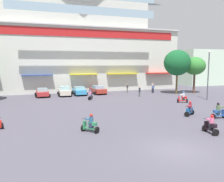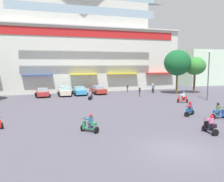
% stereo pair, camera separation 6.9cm
% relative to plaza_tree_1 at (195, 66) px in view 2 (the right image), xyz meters
% --- Properties ---
extents(ground_plane, '(128.00, 128.00, 0.00)m').
position_rel_plaza_tree_1_xyz_m(ground_plane, '(-18.84, -9.52, -4.85)').
color(ground_plane, '#524E5B').
extents(colonial_building, '(40.32, 15.00, 20.95)m').
position_rel_plaza_tree_1_xyz_m(colonial_building, '(-18.84, 12.91, 4.48)').
color(colonial_building, silver).
rests_on(colonial_building, ground).
extents(flank_building_right, '(11.80, 11.76, 8.57)m').
position_rel_plaza_tree_1_xyz_m(flank_building_right, '(13.07, 15.58, -0.57)').
color(flank_building_right, silver).
rests_on(flank_building_right, ground).
extents(plaza_tree_1, '(3.79, 3.68, 6.49)m').
position_rel_plaza_tree_1_xyz_m(plaza_tree_1, '(0.00, 0.00, 0.00)').
color(plaza_tree_1, brown).
rests_on(plaza_tree_1, ground).
extents(plaza_tree_3, '(4.76, 4.17, 7.66)m').
position_rel_plaza_tree_1_xyz_m(plaza_tree_3, '(-3.54, 0.17, 0.57)').
color(plaza_tree_3, brown).
rests_on(plaza_tree_3, ground).
extents(parked_car_0, '(2.48, 3.88, 1.39)m').
position_rel_plaza_tree_1_xyz_m(parked_car_0, '(-26.04, 4.04, -4.14)').
color(parked_car_0, '#AE2D30').
rests_on(parked_car_0, ground).
extents(parked_car_1, '(2.39, 4.15, 1.58)m').
position_rel_plaza_tree_1_xyz_m(parked_car_1, '(-22.51, 4.04, -4.07)').
color(parked_car_1, beige).
rests_on(parked_car_1, ground).
extents(parked_car_2, '(2.39, 3.98, 1.44)m').
position_rel_plaza_tree_1_xyz_m(parked_car_2, '(-20.00, 4.25, -4.12)').
color(parked_car_2, '#3894CB').
rests_on(parked_car_2, ground).
extents(parked_car_3, '(2.68, 4.36, 1.46)m').
position_rel_plaza_tree_1_xyz_m(parked_car_3, '(-16.64, 4.60, -4.11)').
color(parked_car_3, '#AB3226').
rests_on(parked_car_3, ground).
extents(scooter_rider_1, '(1.36, 1.42, 1.49)m').
position_rel_plaza_tree_1_xyz_m(scooter_rider_1, '(-23.10, -17.09, -4.23)').
color(scooter_rider_1, black).
rests_on(scooter_rider_1, ground).
extents(scooter_rider_4, '(1.05, 1.53, 1.50)m').
position_rel_plaza_tree_1_xyz_m(scooter_rider_4, '(-19.35, -1.21, -4.23)').
color(scooter_rider_4, black).
rests_on(scooter_rider_4, ground).
extents(scooter_rider_5, '(0.62, 1.42, 1.51)m').
position_rel_plaza_tree_1_xyz_m(scooter_rider_5, '(-14.40, -20.39, -4.22)').
color(scooter_rider_5, black).
rests_on(scooter_rider_5, ground).
extents(scooter_rider_7, '(1.45, 0.56, 1.59)m').
position_rel_plaza_tree_1_xyz_m(scooter_rider_7, '(-10.18, -16.73, -4.19)').
color(scooter_rider_7, black).
rests_on(scooter_rider_7, ground).
extents(scooter_rider_8, '(1.52, 1.21, 1.51)m').
position_rel_plaza_tree_1_xyz_m(scooter_rider_8, '(-12.06, -14.77, -4.24)').
color(scooter_rider_8, black).
rests_on(scooter_rider_8, ground).
extents(scooter_rider_9, '(1.46, 1.05, 1.58)m').
position_rel_plaza_tree_1_xyz_m(scooter_rider_9, '(-7.97, -7.88, -4.21)').
color(scooter_rider_9, black).
rests_on(scooter_rider_9, ground).
extents(pedestrian_0, '(0.42, 0.42, 1.54)m').
position_rel_plaza_tree_1_xyz_m(pedestrian_0, '(-11.02, 4.63, -3.97)').
color(pedestrian_0, brown).
rests_on(pedestrian_0, ground).
extents(pedestrian_1, '(0.35, 0.35, 1.66)m').
position_rel_plaza_tree_1_xyz_m(pedestrian_1, '(-6.43, 3.60, -3.90)').
color(pedestrian_1, black).
rests_on(pedestrian_1, ground).
extents(pedestrian_2, '(0.43, 0.43, 1.63)m').
position_rel_plaza_tree_1_xyz_m(pedestrian_2, '(-8.90, 3.97, -3.92)').
color(pedestrian_2, '#192C41').
rests_on(pedestrian_2, ground).
extents(pedestrian_3, '(0.46, 0.46, 1.62)m').
position_rel_plaza_tree_1_xyz_m(pedestrian_3, '(-6.87, 2.46, -3.94)').
color(pedestrian_3, '#29233F').
rests_on(pedestrian_3, ground).
extents(pedestrian_4, '(0.42, 0.42, 1.62)m').
position_rel_plaza_tree_1_xyz_m(pedestrian_4, '(-11.13, -0.81, -3.92)').
color(pedestrian_4, '#434E42').
rests_on(pedestrian_4, ground).
extents(streetlamp_near, '(0.40, 0.40, 7.14)m').
position_rel_plaza_tree_1_xyz_m(streetlamp_near, '(-3.11, -7.01, -0.71)').
color(streetlamp_near, '#474C51').
rests_on(streetlamp_near, ground).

